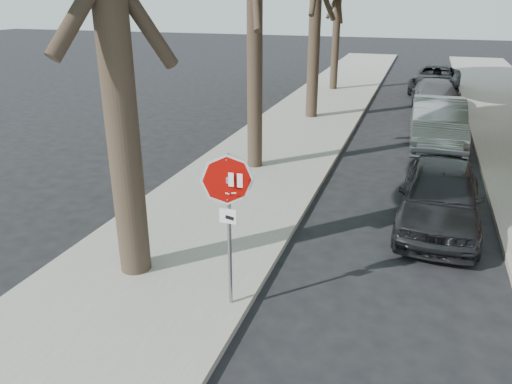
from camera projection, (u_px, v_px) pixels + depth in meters
ground at (271, 316)px, 8.20m from camera, size 120.00×120.00×0.00m
sidewalk_left at (297, 128)px, 19.50m from camera, size 4.00×55.00×0.12m
curb_left at (350, 132)px, 18.90m from camera, size 0.12×55.00×0.13m
curb_right at (475, 142)px, 17.62m from camera, size 0.12×55.00×0.13m
stop_sign at (228, 202)px, 7.66m from camera, size 0.76×0.34×2.61m
car_a at (440, 196)px, 11.14m from camera, size 1.91×4.38×1.47m
car_b at (438, 123)px, 17.11m from camera, size 1.86×4.97×1.62m
car_c at (436, 97)px, 22.27m from camera, size 2.34×4.88×1.37m
car_d at (435, 79)px, 26.82m from camera, size 2.88×5.22×1.38m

